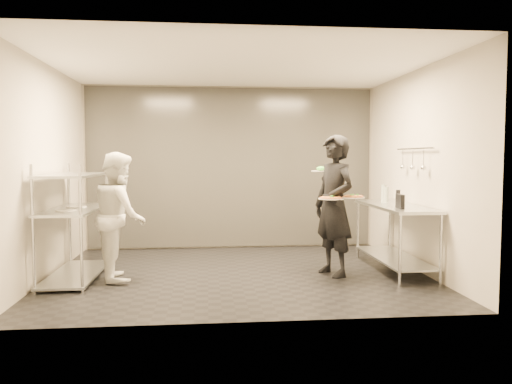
{
  "coord_description": "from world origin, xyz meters",
  "views": [
    {
      "loc": [
        -0.42,
        -6.67,
        1.58
      ],
      "look_at": [
        0.25,
        0.18,
        1.1
      ],
      "focal_mm": 35.0,
      "sensor_mm": 36.0,
      "label": 1
    }
  ],
  "objects": [
    {
      "name": "bottle_green",
      "position": [
        2.17,
        0.42,
        1.05
      ],
      "size": [
        0.07,
        0.07,
        0.26
      ],
      "primitive_type": "cylinder",
      "color": "gray",
      "rests_on": "prep_counter"
    },
    {
      "name": "chef",
      "position": [
        -1.55,
        -0.12,
        0.82
      ],
      "size": [
        0.8,
        0.93,
        1.65
      ],
      "primitive_type": "imported",
      "rotation": [
        0.0,
        0.0,
        1.82
      ],
      "color": "white",
      "rests_on": "ground"
    },
    {
      "name": "utensil_rail",
      "position": [
        2.43,
        -0.0,
        1.55
      ],
      "size": [
        0.07,
        1.2,
        0.31
      ],
      "color": "#B8BBC0",
      "rests_on": "room_shell"
    },
    {
      "name": "bottle_dark",
      "position": [
        2.22,
        -0.0,
        1.03
      ],
      "size": [
        0.06,
        0.06,
        0.21
      ],
      "primitive_type": "cylinder",
      "color": "black",
      "rests_on": "prep_counter"
    },
    {
      "name": "prep_counter",
      "position": [
        2.18,
        0.0,
        0.63
      ],
      "size": [
        0.6,
        1.8,
        0.92
      ],
      "color": "#B8BBC0",
      "rests_on": "ground"
    },
    {
      "name": "salad_plate",
      "position": [
        1.16,
        0.13,
        1.41
      ],
      "size": [
        0.27,
        0.27,
        0.07
      ],
      "color": "silver",
      "rests_on": "waiter"
    },
    {
      "name": "pizza_plate_near",
      "position": [
        1.17,
        -0.39,
        1.05
      ],
      "size": [
        0.33,
        0.33,
        0.05
      ],
      "color": "silver",
      "rests_on": "waiter"
    },
    {
      "name": "pos_monitor",
      "position": [
        2.06,
        -0.47,
        1.01
      ],
      "size": [
        0.08,
        0.26,
        0.18
      ],
      "primitive_type": "cube",
      "rotation": [
        0.0,
        0.0,
        -0.11
      ],
      "color": "black",
      "rests_on": "prep_counter"
    },
    {
      "name": "pizza_plate_far",
      "position": [
        1.47,
        -0.36,
        1.07
      ],
      "size": [
        0.29,
        0.29,
        0.05
      ],
      "color": "silver",
      "rests_on": "waiter"
    },
    {
      "name": "pass_rack",
      "position": [
        -2.15,
        -0.0,
        0.77
      ],
      "size": [
        0.6,
        1.6,
        1.5
      ],
      "color": "#B8BBC0",
      "rests_on": "ground"
    },
    {
      "name": "bottle_clear",
      "position": [
        2.19,
        0.38,
        1.03
      ],
      "size": [
        0.07,
        0.07,
        0.23
      ],
      "primitive_type": "cylinder",
      "color": "gray",
      "rests_on": "prep_counter"
    },
    {
      "name": "room_shell",
      "position": [
        0.0,
        1.18,
        1.4
      ],
      "size": [
        5.0,
        4.0,
        2.8
      ],
      "color": "black",
      "rests_on": "ground"
    },
    {
      "name": "waiter",
      "position": [
        1.27,
        -0.19,
        0.94
      ],
      "size": [
        0.69,
        0.81,
        1.88
      ],
      "primitive_type": "imported",
      "rotation": [
        0.0,
        0.0,
        -1.15
      ],
      "color": "black",
      "rests_on": "ground"
    }
  ]
}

